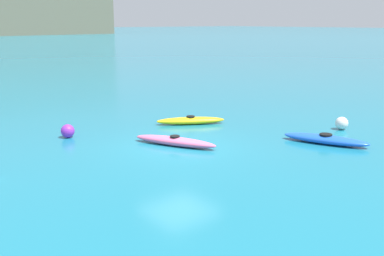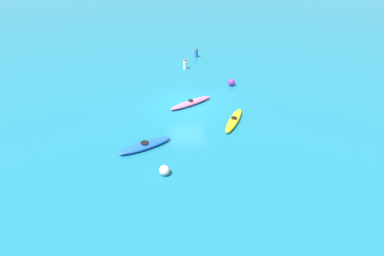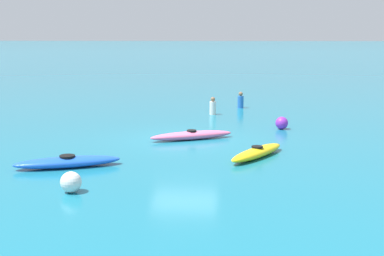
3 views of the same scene
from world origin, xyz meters
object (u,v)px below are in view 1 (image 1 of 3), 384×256
Objects in this scene: kayak_yellow at (191,121)px; buoy_white at (342,123)px; kayak_pink at (175,141)px; kayak_blue at (326,139)px; buoy_purple at (68,131)px.

kayak_yellow is 5.31× the size of buoy_white.
kayak_pink is at bearing 160.06° from buoy_white.
kayak_blue is 2.60m from buoy_white.
buoy_white is at bearing -49.13° from kayak_yellow.
kayak_blue is at bearing -73.06° from kayak_yellow.
buoy_purple is at bearing 146.95° from buoy_white.
kayak_yellow is 3.57m from kayak_pink.
buoy_white reaches higher than kayak_yellow.
buoy_white is (4.18, -4.83, 0.11)m from kayak_yellow.
kayak_yellow is 5.33m from buoy_purple.
kayak_pink is 4.37m from buoy_purple.
buoy_purple is at bearing 134.79° from kayak_blue.
kayak_pink is at bearing 142.75° from kayak_blue.
kayak_pink is 6.01× the size of buoy_purple.
buoy_purple is 0.99× the size of buoy_white.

